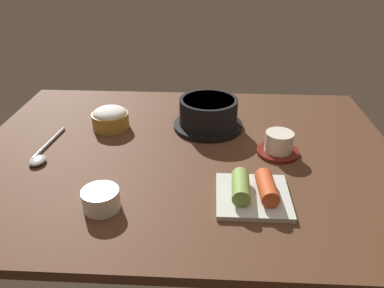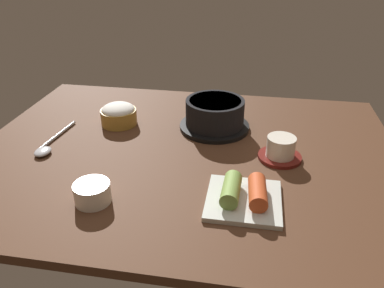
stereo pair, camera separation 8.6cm
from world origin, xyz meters
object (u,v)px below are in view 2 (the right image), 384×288
Objects in this scene: tea_cup_with_saucer at (281,149)px; side_bowl_near at (92,192)px; rice_bowl at (119,114)px; kimchi_plate at (244,195)px; spoon at (48,146)px; stone_pot at (215,114)px.

tea_cup_with_saucer is 42.12cm from side_bowl_near.
rice_bowl reaches higher than kimchi_plate.
spoon is at bearing 164.30° from kimchi_plate.
side_bowl_near reaches higher than spoon.
side_bowl_near is at bearing -79.14° from rice_bowl.
side_bowl_near is (-19.20, -35.21, -1.89)cm from stone_pot.
kimchi_plate is at bearing 8.98° from side_bowl_near.
rice_bowl is at bearing 140.11° from kimchi_plate.
tea_cup_with_saucer is 19.34cm from kimchi_plate.
rice_bowl is at bearing -176.40° from stone_pot.
stone_pot is 25.72cm from rice_bowl.
rice_bowl is 43.61cm from tea_cup_with_saucer.
rice_bowl is (-25.64, -1.61, -1.09)cm from stone_pot.
kimchi_plate reaches higher than spoon.
spoon is (-38.04, -17.45, -3.37)cm from stone_pot.
rice_bowl is at bearing 100.86° from side_bowl_near.
side_bowl_near is 25.94cm from spoon.
kimchi_plate is (9.18, -30.73, -2.37)cm from stone_pot.
stone_pot is 41.99cm from spoon.
kimchi_plate is at bearing -15.70° from spoon.
kimchi_plate is at bearing -73.36° from stone_pot.
tea_cup_with_saucer is (16.49, -12.83, -1.54)cm from stone_pot.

